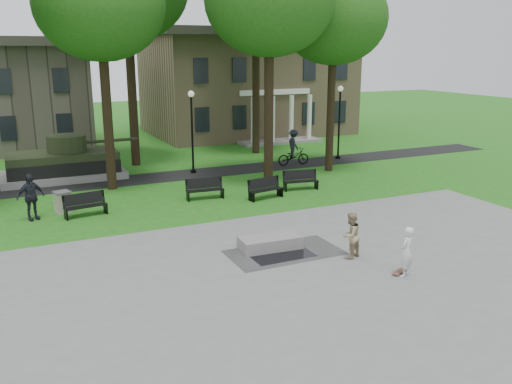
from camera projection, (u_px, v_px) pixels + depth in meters
ground at (285, 238)px, 20.60m from camera, size 120.00×120.00×0.00m
plaza at (364, 289)px, 16.22m from camera, size 22.00×16.00×0.02m
footpath at (187, 175)px, 31.11m from camera, size 44.00×2.60×0.01m
building_right at (246, 81)px, 46.36m from camera, size 17.00×12.00×8.60m
tree_1 at (100, 6)px, 25.67m from camera, size 6.20×6.20×11.63m
tree_2 at (269, 1)px, 27.11m from camera, size 6.60×6.60×12.16m
tree_3 at (334, 19)px, 30.01m from camera, size 6.00×6.00×11.19m
tree_5 at (256, 7)px, 35.26m from camera, size 6.40×6.40×12.44m
lamp_mid at (192, 125)px, 30.86m from camera, size 0.36×0.36×4.73m
lamp_right at (339, 116)px, 34.97m from camera, size 0.36×0.36×4.73m
tank_monument at (64, 163)px, 29.99m from camera, size 7.45×3.40×2.40m
puddle at (282, 255)px, 18.85m from camera, size 2.20×1.20×0.00m
concrete_block at (270, 243)px, 19.43m from camera, size 2.25×1.13×0.45m
skateboard at (400, 272)px, 17.36m from camera, size 0.79×0.50×0.07m
skateboarder at (406, 252)px, 16.94m from camera, size 0.71×0.63×1.62m
friend_watching at (351, 235)px, 18.43m from camera, size 0.96×0.86×1.62m
pedestrian_walker at (31, 197)px, 22.59m from camera, size 1.27×0.88×2.00m
cyclist at (293, 151)px, 33.52m from camera, size 2.08×1.20×2.22m
park_bench_0 at (85, 204)px, 23.27m from camera, size 1.85×0.78×1.00m
park_bench_1 at (204, 188)px, 25.94m from camera, size 1.83×0.67×1.00m
park_bench_2 at (265, 188)px, 26.01m from camera, size 1.85×0.83×1.00m
park_bench_3 at (300, 180)px, 27.68m from camera, size 1.85×0.82×1.00m
trash_bin at (63, 202)px, 23.74m from camera, size 0.80×0.80×0.96m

